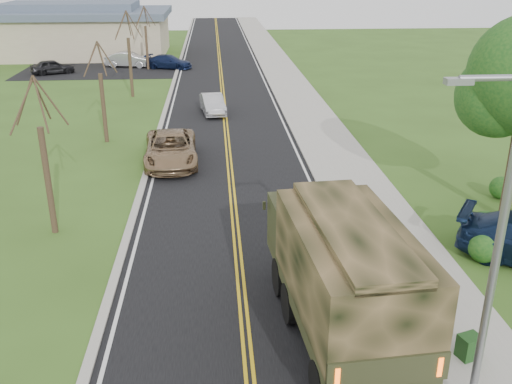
{
  "coord_description": "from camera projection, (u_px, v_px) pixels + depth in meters",
  "views": [
    {
      "loc": [
        -0.71,
        -10.45,
        9.75
      ],
      "look_at": [
        0.76,
        9.11,
        1.8
      ],
      "focal_mm": 40.0,
      "sensor_mm": 36.0,
      "label": 1
    }
  ],
  "objects": [
    {
      "name": "curb_right",
      "position": [
        268.0,
        79.0,
        50.6
      ],
      "size": [
        0.3,
        120.0,
        0.12
      ],
      "primitive_type": "cube",
      "color": "#9E998E",
      "rests_on": "ground"
    },
    {
      "name": "lot_car_dark",
      "position": [
        53.0,
        67.0,
        52.91
      ],
      "size": [
        4.21,
        3.04,
        1.33
      ],
      "primitive_type": "imported",
      "rotation": [
        0.0,
        0.0,
        2.0
      ],
      "color": "black",
      "rests_on": "ground"
    },
    {
      "name": "commercial_building",
      "position": [
        74.0,
        30.0,
        62.98
      ],
      "size": [
        25.5,
        21.5,
        5.65
      ],
      "color": "tan",
      "rests_on": "ground"
    },
    {
      "name": "lot_car_navy",
      "position": [
        169.0,
        62.0,
        55.57
      ],
      "size": [
        4.89,
        3.19,
        1.32
      ],
      "primitive_type": "imported",
      "rotation": [
        0.0,
        0.0,
        1.25
      ],
      "color": "#111B3E",
      "rests_on": "ground"
    },
    {
      "name": "bare_tree_c",
      "position": [
        130.0,
        60.0,
        43.26
      ],
      "size": [
        2.04,
        2.39,
        6.42
      ],
      "color": "#38281C",
      "rests_on": "ground"
    },
    {
      "name": "curb_left",
      "position": [
        174.0,
        80.0,
        50.03
      ],
      "size": [
        0.3,
        120.0,
        0.1
      ],
      "primitive_type": "cube",
      "color": "#9E998E",
      "rests_on": "ground"
    },
    {
      "name": "military_truck",
      "position": [
        341.0,
        267.0,
        15.18
      ],
      "size": [
        3.25,
        7.85,
        3.82
      ],
      "rotation": [
        0.0,
        0.0,
        0.08
      ],
      "color": "black",
      "rests_on": "ground"
    },
    {
      "name": "bare_tree_d",
      "position": [
        146.0,
        43.0,
        54.44
      ],
      "size": [
        1.88,
        2.2,
        5.91
      ],
      "color": "#38281C",
      "rests_on": "ground"
    },
    {
      "name": "street_light",
      "position": [
        494.0,
        243.0,
        11.58
      ],
      "size": [
        1.65,
        0.22,
        8.0
      ],
      "color": "gray",
      "rests_on": "ground"
    },
    {
      "name": "bare_tree_a",
      "position": [
        46.0,
        168.0,
        21.14
      ],
      "size": [
        1.93,
        2.26,
        6.08
      ],
      "color": "#38281C",
      "rests_on": "ground"
    },
    {
      "name": "utility_box_far",
      "position": [
        469.0,
        346.0,
        14.86
      ],
      "size": [
        0.66,
        0.6,
        0.65
      ],
      "primitive_type": "cube",
      "rotation": [
        0.0,
        0.0,
        0.31
      ],
      "color": "#194017",
      "rests_on": "sidewalk_right"
    },
    {
      "name": "suv_champagne",
      "position": [
        171.0,
        149.0,
        29.38
      ],
      "size": [
        2.95,
        5.83,
        1.58
      ],
      "primitive_type": "imported",
      "rotation": [
        0.0,
        0.0,
        0.06
      ],
      "color": "#927452",
      "rests_on": "ground"
    },
    {
      "name": "sedan_silver",
      "position": [
        213.0,
        104.0,
        39.11
      ],
      "size": [
        1.9,
        4.13,
        1.31
      ],
      "primitive_type": "imported",
      "rotation": [
        0.0,
        0.0,
        0.13
      ],
      "color": "#BDBCC1",
      "rests_on": "ground"
    },
    {
      "name": "sidewalk_right",
      "position": [
        288.0,
        79.0,
        50.72
      ],
      "size": [
        3.2,
        120.0,
        0.1
      ],
      "primitive_type": "cube",
      "color": "#9E998E",
      "rests_on": "ground"
    },
    {
      "name": "lot_car_silver",
      "position": [
        129.0,
        60.0,
        56.37
      ],
      "size": [
        4.69,
        2.32,
        1.48
      ],
      "primitive_type": "imported",
      "rotation": [
        0.0,
        0.0,
        1.4
      ],
      "color": "silver",
      "rests_on": "ground"
    },
    {
      "name": "road",
      "position": [
        221.0,
        80.0,
        50.33
      ],
      "size": [
        8.0,
        120.0,
        0.01
      ],
      "primitive_type": "cube",
      "color": "black",
      "rests_on": "ground"
    },
    {
      "name": "bare_tree_b",
      "position": [
        103.0,
        100.0,
        32.29
      ],
      "size": [
        1.83,
        2.14,
        5.73
      ],
      "color": "#38281C",
      "rests_on": "ground"
    }
  ]
}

